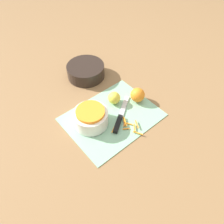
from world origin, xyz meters
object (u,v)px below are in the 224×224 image
Objects in this scene: bowl_dark at (86,71)px; knife at (119,120)px; orange_left at (137,95)px; lemon at (114,98)px; bowl_speckled at (91,117)px.

bowl_dark is 0.97× the size of knife.
orange_left reaches higher than bowl_dark.
lemon is at bearing -93.97° from bowl_dark.
bowl_speckled reaches higher than orange_left.
bowl_dark reaches higher than knife.
orange_left is at bearing -17.75° from knife.
bowl_dark is 2.88× the size of orange_left.
lemon is (-0.02, -0.25, 0.00)m from bowl_dark.
lemon reaches higher than knife.
knife is (0.10, -0.07, -0.03)m from bowl_speckled.
bowl_dark is 0.32m from orange_left.
bowl_dark is at bearing 104.04° from orange_left.
bowl_speckled is 2.56× the size of lemon.
knife is 3.47× the size of lemon.
orange_left reaches higher than lemon.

